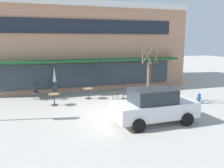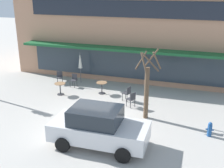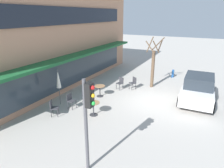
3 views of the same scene
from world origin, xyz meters
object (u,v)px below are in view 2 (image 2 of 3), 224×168
object	(u,v)px
cafe_chair_1	(127,93)
parked_sedan	(98,127)
cafe_chair_2	(60,77)
cafe_chair_0	(132,98)
cafe_table_streetside	(60,87)
street_tree	(147,87)
patio_umbrella_green_folded	(80,61)
cafe_chair_3	(74,79)
cafe_table_near_wall	(102,86)
fire_hydrant	(210,129)

from	to	relation	value
cafe_chair_1	parked_sedan	bearing A→B (deg)	-88.45
cafe_chair_2	parked_sedan	bearing A→B (deg)	-50.84
cafe_chair_0	parked_sedan	world-z (taller)	parked_sedan
cafe_table_streetside	street_tree	bearing A→B (deg)	-15.10
patio_umbrella_green_folded	cafe_chair_0	world-z (taller)	patio_umbrella_green_folded
parked_sedan	cafe_chair_2	bearing A→B (deg)	129.16
cafe_chair_3	cafe_table_near_wall	bearing A→B (deg)	-15.92
cafe_chair_0	street_tree	distance (m)	1.95
fire_hydrant	cafe_chair_0	bearing A→B (deg)	154.05
patio_umbrella_green_folded	fire_hydrant	distance (m)	10.25
cafe_table_near_wall	street_tree	bearing A→B (deg)	-37.10
parked_sedan	fire_hydrant	world-z (taller)	parked_sedan
cafe_chair_0	cafe_chair_3	world-z (taller)	same
cafe_chair_1	cafe_chair_3	xyz separation A→B (m)	(-4.17, 1.30, 0.00)
cafe_table_near_wall	cafe_chair_1	size ratio (longest dim) A/B	0.85
cafe_chair_2	cafe_chair_3	world-z (taller)	same
patio_umbrella_green_folded	cafe_chair_2	xyz separation A→B (m)	(-1.32, -0.67, -1.10)
cafe_chair_3	parked_sedan	size ratio (longest dim) A/B	0.21
cafe_table_streetside	fire_hydrant	world-z (taller)	cafe_table_streetside
cafe_chair_1	street_tree	world-z (taller)	street_tree
fire_hydrant	cafe_chair_3	bearing A→B (deg)	154.68
cafe_table_streetside	cafe_chair_2	world-z (taller)	cafe_chair_2
patio_umbrella_green_folded	street_tree	world-z (taller)	street_tree
cafe_table_streetside	street_tree	distance (m)	6.21
cafe_table_near_wall	patio_umbrella_green_folded	size ratio (longest dim) A/B	0.35
cafe_table_streetside	cafe_chair_0	size ratio (longest dim) A/B	0.85
patio_umbrella_green_folded	cafe_table_streetside	bearing A→B (deg)	-96.14
cafe_table_streetside	cafe_chair_2	size ratio (longest dim) A/B	0.85
cafe_table_near_wall	cafe_table_streetside	xyz separation A→B (m)	(-2.46, -1.00, 0.00)
street_tree	cafe_chair_2	bearing A→B (deg)	153.37
cafe_chair_3	fire_hydrant	xyz separation A→B (m)	(8.90, -4.21, -0.17)
street_tree	cafe_table_near_wall	bearing A→B (deg)	142.90
cafe_table_near_wall	parked_sedan	size ratio (longest dim) A/B	0.18
cafe_chair_0	fire_hydrant	world-z (taller)	cafe_chair_0
cafe_table_near_wall	parked_sedan	bearing A→B (deg)	-71.06
cafe_chair_1	cafe_chair_3	size ratio (longest dim) A/B	1.00
cafe_chair_1	street_tree	bearing A→B (deg)	-51.53
cafe_table_streetside	cafe_chair_0	bearing A→B (deg)	-5.71
patio_umbrella_green_folded	street_tree	distance (m)	6.97
cafe_chair_1	parked_sedan	size ratio (longest dim) A/B	0.21
cafe_table_streetside	cafe_chair_1	xyz separation A→B (m)	(4.34, 0.35, 0.01)
street_tree	fire_hydrant	world-z (taller)	street_tree
cafe_chair_0	cafe_chair_2	xyz separation A→B (m)	(-5.86, 2.37, 0.00)
cafe_table_near_wall	street_tree	world-z (taller)	street_tree
fire_hydrant	cafe_table_near_wall	bearing A→B (deg)	151.72
cafe_table_near_wall	cafe_chair_0	bearing A→B (deg)	-32.23
parked_sedan	patio_umbrella_green_folded	bearing A→B (deg)	119.43
cafe_chair_0	cafe_chair_1	xyz separation A→B (m)	(-0.47, 0.84, 0.00)
cafe_chair_3	cafe_chair_1	bearing A→B (deg)	-17.34
cafe_chair_1	cafe_chair_2	xyz separation A→B (m)	(-5.39, 1.53, 0.00)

